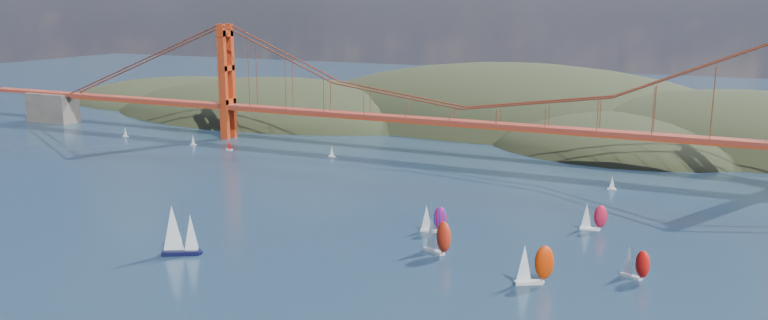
{
  "coord_description": "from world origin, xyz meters",
  "views": [
    {
      "loc": [
        99.18,
        -114.97,
        66.57
      ],
      "look_at": [
        4.79,
        90.0,
        17.89
      ],
      "focal_mm": 35.0,
      "sensor_mm": 36.0,
      "label": 1
    }
  ],
  "objects_px": {
    "racer_1": "(534,264)",
    "racer_rwb": "(433,218)",
    "sloop_navy": "(178,231)",
    "racer_2": "(635,262)",
    "racer_0": "(437,235)",
    "racer_3": "(593,216)"
  },
  "relations": [
    {
      "from": "sloop_navy",
      "to": "racer_rwb",
      "type": "height_order",
      "value": "sloop_navy"
    },
    {
      "from": "racer_1",
      "to": "racer_2",
      "type": "height_order",
      "value": "racer_1"
    },
    {
      "from": "racer_2",
      "to": "racer_3",
      "type": "xyz_separation_m",
      "value": [
        -15.89,
        35.73,
        0.02
      ]
    },
    {
      "from": "racer_1",
      "to": "racer_rwb",
      "type": "bearing_deg",
      "value": 112.32
    },
    {
      "from": "racer_1",
      "to": "racer_2",
      "type": "bearing_deg",
      "value": 2.44
    },
    {
      "from": "racer_0",
      "to": "racer_2",
      "type": "distance_m",
      "value": 50.2
    },
    {
      "from": "racer_1",
      "to": "racer_2",
      "type": "relative_size",
      "value": 1.24
    },
    {
      "from": "racer_0",
      "to": "sloop_navy",
      "type": "bearing_deg",
      "value": -127.64
    },
    {
      "from": "sloop_navy",
      "to": "racer_0",
      "type": "xyz_separation_m",
      "value": [
        61.85,
        29.47,
        -1.59
      ]
    },
    {
      "from": "sloop_navy",
      "to": "racer_rwb",
      "type": "distance_m",
      "value": 71.51
    },
    {
      "from": "racer_1",
      "to": "racer_rwb",
      "type": "xyz_separation_m",
      "value": [
        -36.37,
        27.96,
        -0.88
      ]
    },
    {
      "from": "racer_3",
      "to": "racer_rwb",
      "type": "relative_size",
      "value": 0.98
    },
    {
      "from": "racer_1",
      "to": "sloop_navy",
      "type": "bearing_deg",
      "value": 161.6
    },
    {
      "from": "racer_0",
      "to": "racer_rwb",
      "type": "height_order",
      "value": "racer_0"
    },
    {
      "from": "sloop_navy",
      "to": "racer_0",
      "type": "height_order",
      "value": "sloop_navy"
    },
    {
      "from": "racer_2",
      "to": "racer_1",
      "type": "bearing_deg",
      "value": -120.02
    },
    {
      "from": "racer_0",
      "to": "racer_2",
      "type": "bearing_deg",
      "value": 30.37
    },
    {
      "from": "racer_2",
      "to": "racer_rwb",
      "type": "xyz_separation_m",
      "value": [
        -57.89,
        14.21,
        0.11
      ]
    },
    {
      "from": "racer_3",
      "to": "racer_rwb",
      "type": "xyz_separation_m",
      "value": [
        -41.99,
        -21.52,
        0.08
      ]
    },
    {
      "from": "racer_1",
      "to": "racer_3",
      "type": "xyz_separation_m",
      "value": [
        5.63,
        49.48,
        -0.96
      ]
    },
    {
      "from": "racer_2",
      "to": "racer_0",
      "type": "bearing_deg",
      "value": -149.1
    },
    {
      "from": "racer_3",
      "to": "racer_0",
      "type": "bearing_deg",
      "value": -141.95
    }
  ]
}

